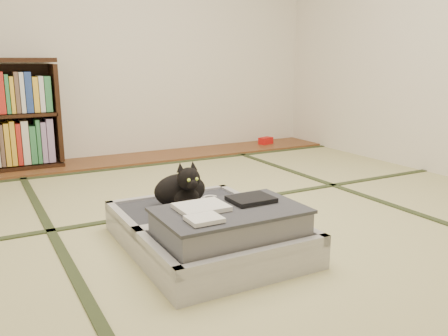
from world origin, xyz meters
TOP-DOWN VIEW (x-y plane):
  - floor at (0.00, 0.00)m, footprint 4.50×4.50m
  - wood_strip at (0.00, 2.00)m, footprint 4.00×0.50m
  - red_item at (1.48, 2.03)m, footprint 0.17×0.13m
  - tatami_borders at (0.00, 0.49)m, footprint 4.00×4.50m
  - suitcase at (-0.35, -0.25)m, footprint 0.74×0.99m
  - cat at (-0.37, 0.05)m, footprint 0.33×0.33m
  - cable_coil at (-0.19, 0.08)m, footprint 0.10×0.10m

SIDE VIEW (x-z plane):
  - floor at x=0.00m, z-range 0.00..0.00m
  - tatami_borders at x=0.00m, z-range 0.00..0.01m
  - wood_strip at x=0.00m, z-range 0.00..0.02m
  - red_item at x=1.48m, z-range 0.02..0.09m
  - suitcase at x=-0.35m, z-range -0.04..0.25m
  - cable_coil at x=-0.19m, z-range 0.14..0.17m
  - cat at x=-0.37m, z-range 0.11..0.37m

